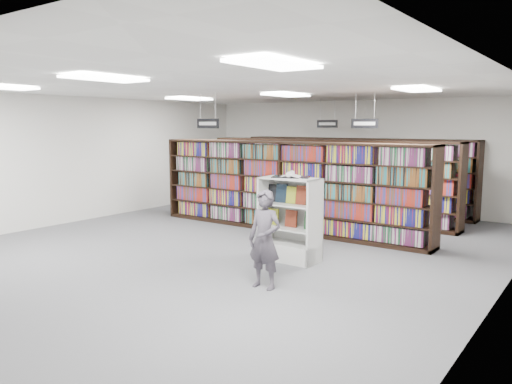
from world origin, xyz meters
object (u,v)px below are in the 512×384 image
Objects in this scene: bookshelf_row_near at (285,186)px; open_book at (291,176)px; shopper at (265,240)px; endcap_display at (291,233)px.

bookshelf_row_near is 9.07× the size of open_book.
open_book is 1.89m from shopper.
bookshelf_row_near reaches higher than shopper.
shopper is at bearing -61.89° from bookshelf_row_near.
bookshelf_row_near is 4.63× the size of shopper.
bookshelf_row_near is at bearing 116.97° from shopper.
open_book reaches higher than endcap_display.
open_book is (-0.02, 0.02, 1.06)m from endcap_display.
endcap_display is 1.02× the size of shopper.
bookshelf_row_near is 2.65m from endcap_display.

